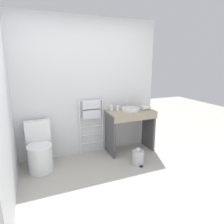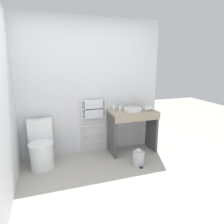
{
  "view_description": "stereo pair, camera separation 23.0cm",
  "coord_description": "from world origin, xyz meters",
  "px_view_note": "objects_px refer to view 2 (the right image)",
  "views": [
    {
      "loc": [
        -0.97,
        -1.94,
        1.73
      ],
      "look_at": [
        0.22,
        0.91,
        0.95
      ],
      "focal_mm": 32.0,
      "sensor_mm": 36.0,
      "label": 1
    },
    {
      "loc": [
        -0.75,
        -2.02,
        1.73
      ],
      "look_at": [
        0.22,
        0.91,
        0.95
      ],
      "focal_mm": 32.0,
      "sensor_mm": 36.0,
      "label": 2
    }
  ],
  "objects_px": {
    "toilet": "(41,148)",
    "hair_dryer": "(149,108)",
    "towel_radiator": "(94,114)",
    "sink_basin": "(133,109)",
    "cup_near_wall": "(114,108)",
    "trash_bin": "(138,158)",
    "cup_near_edge": "(120,108)"
  },
  "relations": [
    {
      "from": "toilet",
      "to": "hair_dryer",
      "type": "distance_m",
      "value": 2.05
    },
    {
      "from": "towel_radiator",
      "to": "sink_basin",
      "type": "height_order",
      "value": "towel_radiator"
    },
    {
      "from": "cup_near_wall",
      "to": "trash_bin",
      "type": "relative_size",
      "value": 0.32
    },
    {
      "from": "towel_radiator",
      "to": "hair_dryer",
      "type": "xyz_separation_m",
      "value": [
        1.01,
        -0.26,
        0.1
      ]
    },
    {
      "from": "cup_near_wall",
      "to": "hair_dryer",
      "type": "distance_m",
      "value": 0.66
    },
    {
      "from": "toilet",
      "to": "sink_basin",
      "type": "relative_size",
      "value": 2.3
    },
    {
      "from": "towel_radiator",
      "to": "cup_near_wall",
      "type": "height_order",
      "value": "towel_radiator"
    },
    {
      "from": "cup_near_wall",
      "to": "trash_bin",
      "type": "distance_m",
      "value": 1.04
    },
    {
      "from": "sink_basin",
      "to": "trash_bin",
      "type": "xyz_separation_m",
      "value": [
        -0.12,
        -0.54,
        -0.72
      ]
    },
    {
      "from": "sink_basin",
      "to": "cup_near_wall",
      "type": "relative_size",
      "value": 3.44
    },
    {
      "from": "toilet",
      "to": "hair_dryer",
      "type": "xyz_separation_m",
      "value": [
        1.98,
        0.01,
        0.53
      ]
    },
    {
      "from": "toilet",
      "to": "cup_near_wall",
      "type": "height_order",
      "value": "cup_near_wall"
    },
    {
      "from": "trash_bin",
      "to": "cup_near_edge",
      "type": "bearing_deg",
      "value": 99.13
    },
    {
      "from": "sink_basin",
      "to": "hair_dryer",
      "type": "height_order",
      "value": "hair_dryer"
    },
    {
      "from": "sink_basin",
      "to": "hair_dryer",
      "type": "bearing_deg",
      "value": -10.04
    },
    {
      "from": "toilet",
      "to": "cup_near_edge",
      "type": "distance_m",
      "value": 1.56
    },
    {
      "from": "toilet",
      "to": "cup_near_wall",
      "type": "xyz_separation_m",
      "value": [
        1.36,
        0.22,
        0.54
      ]
    },
    {
      "from": "cup_near_wall",
      "to": "cup_near_edge",
      "type": "relative_size",
      "value": 1.04
    },
    {
      "from": "toilet",
      "to": "cup_near_edge",
      "type": "height_order",
      "value": "cup_near_edge"
    },
    {
      "from": "cup_near_edge",
      "to": "hair_dryer",
      "type": "height_order",
      "value": "cup_near_edge"
    },
    {
      "from": "cup_near_edge",
      "to": "toilet",
      "type": "bearing_deg",
      "value": -173.96
    },
    {
      "from": "hair_dryer",
      "to": "trash_bin",
      "type": "xyz_separation_m",
      "value": [
        -0.42,
        -0.49,
        -0.73
      ]
    },
    {
      "from": "cup_near_edge",
      "to": "hair_dryer",
      "type": "xyz_separation_m",
      "value": [
        0.52,
        -0.15,
        -0.01
      ]
    },
    {
      "from": "toilet",
      "to": "sink_basin",
      "type": "xyz_separation_m",
      "value": [
        1.68,
        0.06,
        0.53
      ]
    },
    {
      "from": "toilet",
      "to": "towel_radiator",
      "type": "distance_m",
      "value": 1.1
    },
    {
      "from": "cup_near_wall",
      "to": "hair_dryer",
      "type": "bearing_deg",
      "value": -18.8
    },
    {
      "from": "towel_radiator",
      "to": "trash_bin",
      "type": "relative_size",
      "value": 3.47
    },
    {
      "from": "sink_basin",
      "to": "trash_bin",
      "type": "relative_size",
      "value": 1.11
    },
    {
      "from": "towel_radiator",
      "to": "cup_near_wall",
      "type": "relative_size",
      "value": 10.8
    },
    {
      "from": "cup_near_edge",
      "to": "hair_dryer",
      "type": "distance_m",
      "value": 0.54
    },
    {
      "from": "hair_dryer",
      "to": "trash_bin",
      "type": "height_order",
      "value": "hair_dryer"
    },
    {
      "from": "sink_basin",
      "to": "cup_near_wall",
      "type": "distance_m",
      "value": 0.36
    }
  ]
}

